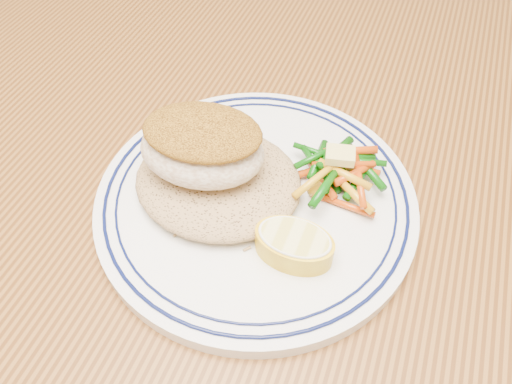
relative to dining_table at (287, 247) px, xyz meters
The scene contains 7 objects.
dining_table is the anchor object (origin of this frame).
plate 0.11m from the dining_table, 130.85° to the right, with size 0.29×0.29×0.02m.
rice_pilaf 0.14m from the dining_table, 150.57° to the right, with size 0.15×0.13×0.03m, color #9C7A4E.
fish_fillet 0.18m from the dining_table, 155.56° to the right, with size 0.12×0.09×0.05m.
vegetable_pile 0.13m from the dining_table, 20.83° to the left, with size 0.10×0.09×0.03m.
butter_pat 0.15m from the dining_table, 21.57° to the left, with size 0.03×0.02×0.01m, color #E1D16E.
lemon_wedge 0.15m from the dining_table, 71.65° to the right, with size 0.07×0.06×0.03m.
Camera 1 is at (0.08, -0.30, 1.11)m, focal length 35.00 mm.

